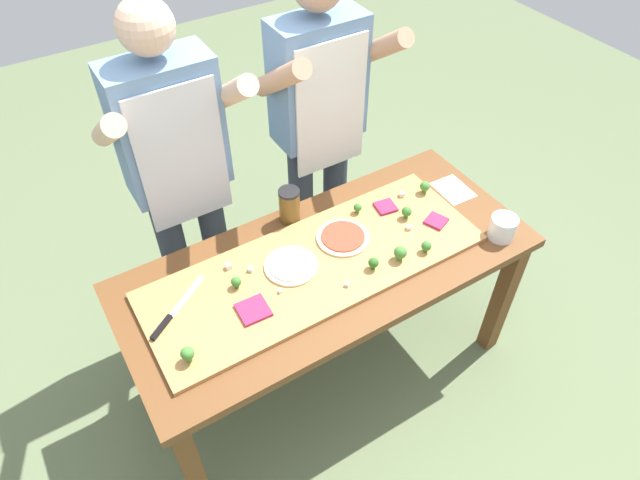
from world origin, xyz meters
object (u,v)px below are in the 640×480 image
pizza_slice_far_left (253,310)px  broccoli_floret_back_right (425,187)px  broccoli_floret_center_right (358,208)px  pizza_slice_center (386,207)px  broccoli_floret_front_right (188,354)px  broccoli_floret_front_mid (373,263)px  cheese_crumble_b (409,228)px  pizza_slice_far_right (436,221)px  cheese_crumble_c (280,291)px  flour_cup (502,229)px  prep_table (328,279)px  broccoli_floret_front_left (407,212)px  broccoli_floret_center_left (400,253)px  cook_right (319,117)px  cheese_crumble_a (347,284)px  cheese_crumble_d (250,269)px  cheese_crumble_e (402,194)px  cook_left (177,165)px  sauce_jar (290,206)px  pizza_whole_tomato_red (343,237)px  recipe_note (453,190)px  cheese_crumble_f (228,266)px  chefs_knife (171,315)px  broccoli_floret_back_mid (236,282)px  broccoli_floret_back_left (426,246)px

pizza_slice_far_left → broccoli_floret_back_right: (0.94, 0.19, 0.03)m
broccoli_floret_center_right → broccoli_floret_back_right: 0.33m
pizza_slice_center → broccoli_floret_front_right: bearing=-164.9°
pizza_slice_center → pizza_slice_far_left: bearing=-164.9°
broccoli_floret_front_mid → cheese_crumble_b: 0.27m
pizza_slice_center → pizza_slice_far_right: same height
cheese_crumble_c → flour_cup: (0.92, -0.20, 0.02)m
prep_table → broccoli_floret_center_right: 0.33m
broccoli_floret_front_left → cheese_crumble_b: 0.07m
broccoli_floret_center_left → cook_right: cook_right is taller
cheese_crumble_a → cheese_crumble_d: 0.37m
prep_table → flour_cup: 0.74m
pizza_slice_center → cheese_crumble_e: bearing=13.4°
pizza_slice_far_right → flour_cup: 0.27m
cheese_crumble_e → cook_left: bearing=152.0°
sauce_jar → broccoli_floret_front_right: bearing=-145.2°
cheese_crumble_b → cheese_crumble_e: cheese_crumble_e is taller
pizza_slice_far_right → broccoli_floret_back_right: size_ratio=1.39×
pizza_whole_tomato_red → broccoli_floret_front_right: broccoli_floret_front_right is taller
pizza_slice_far_right → cheese_crumble_a: 0.52m
cheese_crumble_d → sauce_jar: 0.34m
cook_right → broccoli_floret_front_right: bearing=-142.5°
pizza_slice_far_right → flour_cup: (0.19, -0.19, 0.02)m
broccoli_floret_front_right → prep_table: bearing=13.3°
recipe_note → cook_right: 0.69m
broccoli_floret_front_right → cheese_crumble_f: (0.29, 0.31, -0.03)m
broccoli_floret_back_right → broccoli_floret_front_mid: bearing=-151.2°
broccoli_floret_center_right → flour_cup: 0.60m
prep_table → cook_right: size_ratio=0.99×
chefs_knife → broccoli_floret_front_mid: bearing=-14.2°
pizza_whole_tomato_red → broccoli_floret_back_mid: (-0.48, -0.01, 0.02)m
broccoli_floret_back_mid → cheese_crumble_a: size_ratio=3.18×
sauce_jar → chefs_knife: bearing=-159.2°
broccoli_floret_front_left → sauce_jar: size_ratio=0.36×
sauce_jar → recipe_note: (0.72, -0.21, -0.08)m
pizza_slice_far_left → cheese_crumble_f: 0.24m
cheese_crumble_d → broccoli_floret_center_left: bearing=-25.6°
broccoli_floret_front_left → broccoli_floret_center_left: bearing=-133.6°
broccoli_floret_front_mid → broccoli_floret_back_left: bearing=-8.8°
cheese_crumble_e → recipe_note: 0.25m
cheese_crumble_a → cheese_crumble_b: cheese_crumble_b is taller
cheese_crumble_f → recipe_note: size_ratio=0.12×
broccoli_floret_center_left → broccoli_floret_front_right: size_ratio=0.98×
chefs_knife → broccoli_floret_back_mid: broccoli_floret_back_mid is taller
cheese_crumble_f → flour_cup: (1.03, -0.41, 0.01)m
broccoli_floret_front_left → sauce_jar: 0.49m
pizza_whole_tomato_red → cheese_crumble_b: (0.26, -0.10, 0.00)m
broccoli_floret_center_right → flour_cup: size_ratio=0.42×
broccoli_floret_center_left → cheese_crumble_f: size_ratio=3.02×
recipe_note → pizza_slice_far_left: bearing=-171.9°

